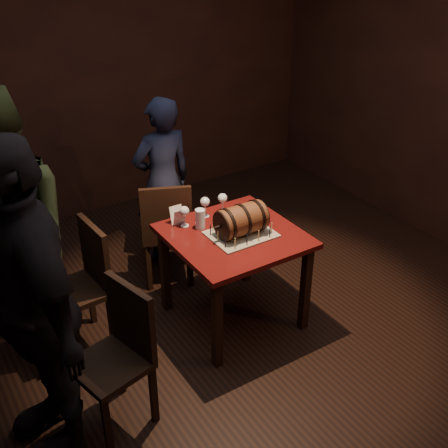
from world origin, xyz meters
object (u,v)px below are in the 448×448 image
object	(u,v)px
pint_of_ale	(200,219)
chair_left_rear	(84,280)
chair_left_front	(120,349)
person_left_rear	(8,239)
wine_glass_mid	(205,203)
pub_table	(234,247)
wine_glass_right	(223,199)
barrel_cake	(241,220)
wine_glass_left	(184,212)
person_back	(163,181)
person_left_front	(33,306)
chair_back	(167,228)

from	to	relation	value
pint_of_ale	chair_left_rear	xyz separation A→B (m)	(-0.85, 0.15, -0.30)
chair_left_front	person_left_rear	size ratio (longest dim) A/B	0.48
wine_glass_mid	pint_of_ale	distance (m)	0.19
pub_table	chair_left_rear	xyz separation A→B (m)	(-1.01, 0.35, -0.12)
pint_of_ale	wine_glass_right	bearing A→B (deg)	23.60
barrel_cake	chair_left_rear	xyz separation A→B (m)	(-1.05, 0.39, -0.35)
chair_left_rear	chair_left_front	world-z (taller)	same
chair_left_front	pub_table	bearing A→B (deg)	22.09
pint_of_ale	barrel_cake	bearing A→B (deg)	-51.26
barrel_cake	chair_left_front	bearing A→B (deg)	-160.40
wine_glass_right	chair_left_front	bearing A→B (deg)	-147.59
pint_of_ale	person_left_rear	distance (m)	1.30
wine_glass_left	person_back	bearing A→B (deg)	74.25
wine_glass_mid	person_left_rear	distance (m)	1.40
person_left_front	pub_table	bearing A→B (deg)	100.51
barrel_cake	chair_left_front	world-z (taller)	barrel_cake
pub_table	person_left_front	xyz separation A→B (m)	(-1.50, -0.36, 0.32)
wine_glass_mid	chair_back	xyz separation A→B (m)	(-0.15, 0.36, -0.34)
pub_table	chair_left_rear	size ratio (longest dim) A/B	0.97
chair_back	person_back	bearing A→B (deg)	65.62
wine_glass_right	chair_left_rear	bearing A→B (deg)	178.07
barrel_cake	chair_back	world-z (taller)	barrel_cake
person_left_front	wine_glass_left	bearing A→B (deg)	114.14
person_back	chair_left_rear	bearing A→B (deg)	36.10
pint_of_ale	person_back	bearing A→B (deg)	80.75
wine_glass_mid	chair_left_front	bearing A→B (deg)	-143.52
wine_glass_right	pint_of_ale	xyz separation A→B (m)	(-0.26, -0.12, -0.05)
pint_of_ale	chair_left_rear	size ratio (longest dim) A/B	0.16
wine_glass_mid	person_left_rear	bearing A→B (deg)	177.47
barrel_cake	chair_left_rear	world-z (taller)	barrel_cake
pint_of_ale	pub_table	bearing A→B (deg)	-50.95
wine_glass_right	wine_glass_left	bearing A→B (deg)	-175.08
pub_table	chair_back	distance (m)	0.73
wine_glass_left	person_left_rear	xyz separation A→B (m)	(-1.20, 0.11, 0.10)
wine_glass_right	chair_left_front	xyz separation A→B (m)	(-1.19, -0.76, -0.35)
person_left_front	wine_glass_mid	bearing A→B (deg)	112.38
pub_table	person_left_rear	size ratio (longest dim) A/B	0.47
pint_of_ale	person_back	world-z (taller)	person_back
wine_glass_mid	person_left_front	distance (m)	1.62
chair_left_rear	chair_back	bearing A→B (deg)	22.68
pub_table	chair_back	size ratio (longest dim) A/B	0.97
person_back	barrel_cake	bearing A→B (deg)	92.23
person_back	wine_glass_mid	bearing A→B (deg)	87.91
person_back	person_left_front	xyz separation A→B (m)	(-1.49, -1.45, 0.22)
wine_glass_left	chair_back	bearing A→B (deg)	83.27
wine_glass_mid	wine_glass_right	world-z (taller)	same
wine_glass_left	wine_glass_mid	size ratio (longest dim) A/B	1.00
wine_glass_left	wine_glass_right	world-z (taller)	same
chair_back	person_left_front	distance (m)	1.74
person_back	wine_glass_right	bearing A→B (deg)	98.54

